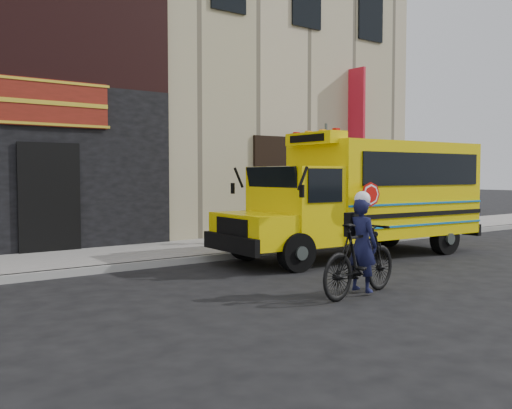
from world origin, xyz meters
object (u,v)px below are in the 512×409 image
at_px(school_bus, 366,194).
at_px(bicycle, 360,259).
at_px(cyclist, 362,248).
at_px(sign_pole, 326,179).

distance_m(school_bus, bicycle, 4.80).
bearing_deg(cyclist, school_bus, -54.67).
bearing_deg(bicycle, school_bus, -58.37).
relative_size(bicycle, cyclist, 1.30).
bearing_deg(sign_pole, school_bus, -105.12).
xyz_separation_m(school_bus, sign_pole, (0.52, 1.93, 0.34)).
distance_m(sign_pole, cyclist, 6.42).
distance_m(bicycle, cyclist, 0.23).
bearing_deg(cyclist, sign_pole, -44.69).
height_order(bicycle, cyclist, cyclist).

